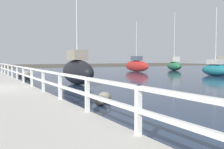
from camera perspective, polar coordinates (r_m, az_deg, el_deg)
The scene contains 10 objects.
railing at distance 13.36m, azimuth -17.10°, elevation 0.10°, with size 0.10×32.50×0.90m.
boulder_mid_strip at distance 24.50m, azimuth -19.50°, elevation -0.02°, with size 0.53×0.47×0.39m.
boulder_downstream at distance 9.15m, azimuth -2.58°, elevation -5.64°, with size 0.47×0.42×0.35m.
boulder_water_edge at distance 24.19m, azimuth -17.95°, elevation 0.13°, with size 0.71×0.63×0.53m.
boulder_far_strip at distance 21.41m, azimuth -18.01°, elevation -0.33°, with size 0.67×0.60×0.50m.
boulder_upstream at distance 9.93m, azimuth -1.61°, elevation -4.85°, with size 0.50×0.45×0.37m.
sailboat_green at distance 36.03m, azimuth 13.36°, elevation 2.06°, with size 2.77×4.17×7.69m.
sailboat_black at distance 16.48m, azimuth -7.56°, elevation 0.90°, with size 1.38×4.05×7.18m.
sailboat_teal at distance 26.21m, azimuth 21.57°, elevation 1.17°, with size 1.42×3.15×6.28m.
sailboat_red at distance 32.30m, azimuth 5.34°, elevation 2.03°, with size 1.06×4.94×6.15m.
Camera 1 is at (-0.38, -13.09, 1.64)m, focal length 42.00 mm.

